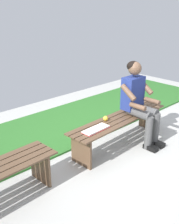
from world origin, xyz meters
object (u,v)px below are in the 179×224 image
at_px(book_open, 96,129).
at_px(bench_near, 120,124).
at_px(person_seated, 139,100).
at_px(apple, 106,118).

bearing_deg(book_open, bench_near, -177.06).
bearing_deg(book_open, person_seated, 174.39).
height_order(person_seated, apple, person_seated).
bearing_deg(apple, bench_near, 162.70).
height_order(bench_near, person_seated, person_seated).
relative_size(apple, book_open, 0.18).
distance_m(bench_near, apple, 0.28).
relative_size(person_seated, book_open, 2.98).
bearing_deg(apple, person_seated, 162.13).
bearing_deg(bench_near, apple, -17.30).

